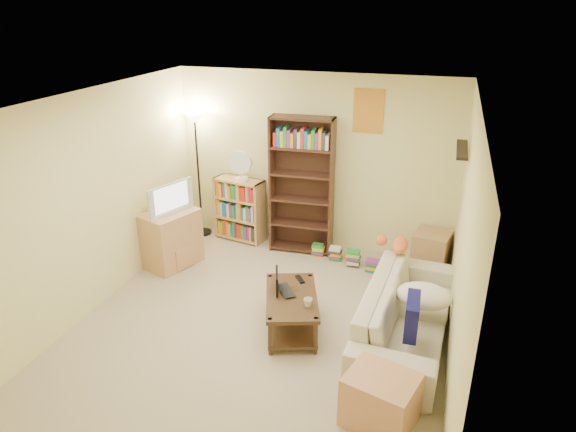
{
  "coord_description": "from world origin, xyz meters",
  "views": [
    {
      "loc": [
        1.73,
        -4.51,
        3.37
      ],
      "look_at": [
        0.08,
        0.73,
        1.05
      ],
      "focal_mm": 32.0,
      "sensor_mm": 36.0,
      "label": 1
    }
  ],
  "objects_px": {
    "mug": "(308,303)",
    "television": "(167,198)",
    "desk_fan": "(240,165)",
    "tabby_cat": "(397,244)",
    "tv_stand": "(171,238)",
    "coffee_table": "(291,307)",
    "side_table": "(431,250)",
    "laptop": "(290,290)",
    "tall_bookshelf": "(302,183)",
    "sofa": "(406,314)",
    "end_cabinet": "(380,400)",
    "floor_lamp": "(196,139)",
    "short_bookshelf": "(240,210)"
  },
  "relations": [
    {
      "from": "mug",
      "to": "television",
      "type": "height_order",
      "value": "television"
    },
    {
      "from": "mug",
      "to": "desk_fan",
      "type": "relative_size",
      "value": 0.29
    },
    {
      "from": "tabby_cat",
      "to": "tv_stand",
      "type": "distance_m",
      "value": 3.01
    },
    {
      "from": "coffee_table",
      "to": "side_table",
      "type": "relative_size",
      "value": 2.15
    },
    {
      "from": "mug",
      "to": "desk_fan",
      "type": "bearing_deg",
      "value": 127.08
    },
    {
      "from": "laptop",
      "to": "side_table",
      "type": "bearing_deg",
      "value": -73.97
    },
    {
      "from": "tall_bookshelf",
      "to": "side_table",
      "type": "distance_m",
      "value": 1.98
    },
    {
      "from": "tabby_cat",
      "to": "tall_bookshelf",
      "type": "relative_size",
      "value": 0.25
    },
    {
      "from": "coffee_table",
      "to": "tall_bookshelf",
      "type": "bearing_deg",
      "value": 83.83
    },
    {
      "from": "mug",
      "to": "television",
      "type": "distance_m",
      "value": 2.56
    },
    {
      "from": "sofa",
      "to": "end_cabinet",
      "type": "height_order",
      "value": "sofa"
    },
    {
      "from": "laptop",
      "to": "tall_bookshelf",
      "type": "bearing_deg",
      "value": -24.25
    },
    {
      "from": "tall_bookshelf",
      "to": "side_table",
      "type": "xyz_separation_m",
      "value": [
        1.82,
        0.02,
        -0.77
      ]
    },
    {
      "from": "mug",
      "to": "tv_stand",
      "type": "xyz_separation_m",
      "value": [
        -2.24,
        1.13,
        -0.09
      ]
    },
    {
      "from": "tv_stand",
      "to": "desk_fan",
      "type": "distance_m",
      "value": 1.42
    },
    {
      "from": "end_cabinet",
      "to": "sofa",
      "type": "bearing_deg",
      "value": 86.01
    },
    {
      "from": "floor_lamp",
      "to": "sofa",
      "type": "bearing_deg",
      "value": -28.84
    },
    {
      "from": "tv_stand",
      "to": "short_bookshelf",
      "type": "xyz_separation_m",
      "value": [
        0.59,
        1.03,
        0.09
      ]
    },
    {
      "from": "tv_stand",
      "to": "floor_lamp",
      "type": "xyz_separation_m",
      "value": [
        -0.06,
        1.03,
        1.12
      ]
    },
    {
      "from": "television",
      "to": "side_table",
      "type": "bearing_deg",
      "value": -54.66
    },
    {
      "from": "coffee_table",
      "to": "side_table",
      "type": "bearing_deg",
      "value": 35.4
    },
    {
      "from": "tabby_cat",
      "to": "side_table",
      "type": "xyz_separation_m",
      "value": [
        0.39,
        0.89,
        -0.45
      ]
    },
    {
      "from": "mug",
      "to": "short_bookshelf",
      "type": "distance_m",
      "value": 2.72
    },
    {
      "from": "sofa",
      "to": "coffee_table",
      "type": "height_order",
      "value": "sofa"
    },
    {
      "from": "tv_stand",
      "to": "end_cabinet",
      "type": "relative_size",
      "value": 1.35
    },
    {
      "from": "desk_fan",
      "to": "end_cabinet",
      "type": "distance_m",
      "value": 4.03
    },
    {
      "from": "side_table",
      "to": "tabby_cat",
      "type": "bearing_deg",
      "value": -113.73
    },
    {
      "from": "mug",
      "to": "sofa",
      "type": "bearing_deg",
      "value": 19.98
    },
    {
      "from": "end_cabinet",
      "to": "desk_fan",
      "type": "bearing_deg",
      "value": 129.45
    },
    {
      "from": "desk_fan",
      "to": "coffee_table",
      "type": "bearing_deg",
      "value": -55.06
    },
    {
      "from": "mug",
      "to": "short_bookshelf",
      "type": "height_order",
      "value": "short_bookshelf"
    },
    {
      "from": "side_table",
      "to": "end_cabinet",
      "type": "relative_size",
      "value": 0.9
    },
    {
      "from": "mug",
      "to": "short_bookshelf",
      "type": "bearing_deg",
      "value": 127.39
    },
    {
      "from": "tv_stand",
      "to": "end_cabinet",
      "type": "xyz_separation_m",
      "value": [
        3.13,
        -2.04,
        -0.15
      ]
    },
    {
      "from": "tabby_cat",
      "to": "short_bookshelf",
      "type": "distance_m",
      "value": 2.61
    },
    {
      "from": "coffee_table",
      "to": "tv_stand",
      "type": "height_order",
      "value": "tv_stand"
    },
    {
      "from": "tv_stand",
      "to": "short_bookshelf",
      "type": "distance_m",
      "value": 1.19
    },
    {
      "from": "short_bookshelf",
      "to": "side_table",
      "type": "relative_size",
      "value": 1.86
    },
    {
      "from": "tabby_cat",
      "to": "desk_fan",
      "type": "xyz_separation_m",
      "value": [
        -2.36,
        0.92,
        0.48
      ]
    },
    {
      "from": "floor_lamp",
      "to": "end_cabinet",
      "type": "distance_m",
      "value": 4.61
    },
    {
      "from": "television",
      "to": "short_bookshelf",
      "type": "height_order",
      "value": "television"
    },
    {
      "from": "tall_bookshelf",
      "to": "end_cabinet",
      "type": "distance_m",
      "value": 3.46
    },
    {
      "from": "tv_stand",
      "to": "end_cabinet",
      "type": "height_order",
      "value": "tv_stand"
    },
    {
      "from": "side_table",
      "to": "end_cabinet",
      "type": "distance_m",
      "value": 3.01
    },
    {
      "from": "tabby_cat",
      "to": "television",
      "type": "xyz_separation_m",
      "value": [
        -3.0,
        -0.06,
        0.27
      ]
    },
    {
      "from": "sofa",
      "to": "tv_stand",
      "type": "xyz_separation_m",
      "value": [
        -3.22,
        0.77,
        0.07
      ]
    },
    {
      "from": "television",
      "to": "sofa",
      "type": "bearing_deg",
      "value": -83.9
    },
    {
      "from": "tv_stand",
      "to": "television",
      "type": "distance_m",
      "value": 0.59
    },
    {
      "from": "tv_stand",
      "to": "short_bookshelf",
      "type": "relative_size",
      "value": 0.8
    },
    {
      "from": "sofa",
      "to": "end_cabinet",
      "type": "bearing_deg",
      "value": 179.7
    }
  ]
}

